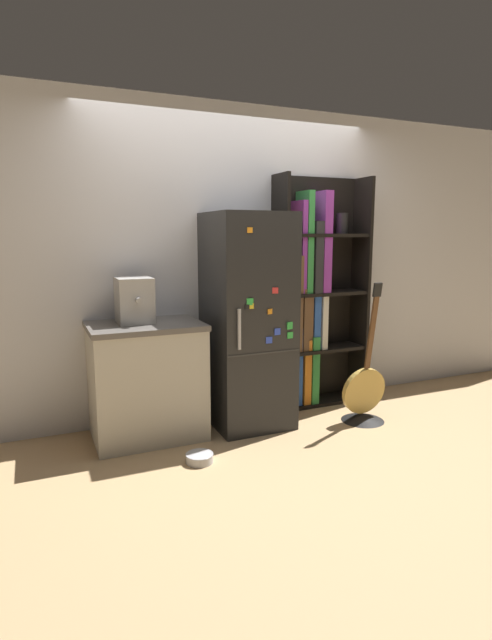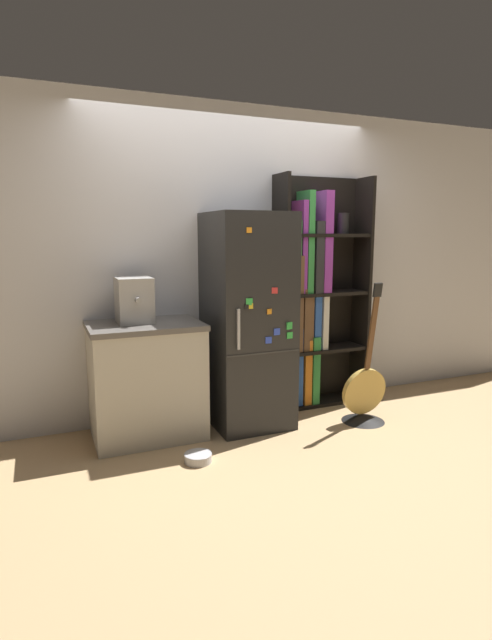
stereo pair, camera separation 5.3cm
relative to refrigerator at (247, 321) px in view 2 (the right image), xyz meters
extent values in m
plane|color=tan|center=(0.00, -0.12, -0.85)|extent=(16.00, 16.00, 0.00)
cube|color=silver|center=(0.00, 0.35, 0.45)|extent=(8.00, 0.05, 2.60)
cube|color=black|center=(0.00, 0.00, 0.00)|extent=(0.61, 0.65, 1.71)
cube|color=#333333|center=(0.00, -0.33, -0.20)|extent=(0.60, 0.01, 0.01)
cube|color=#B2B2B7|center=(-0.21, -0.34, 0.00)|extent=(0.02, 0.02, 0.30)
cube|color=orange|center=(0.04, -0.33, 0.12)|extent=(0.04, 0.01, 0.04)
cube|color=yellow|center=(-0.12, -0.33, 0.17)|extent=(0.04, 0.01, 0.04)
cube|color=blue|center=(0.10, -0.33, -0.04)|extent=(0.05, 0.01, 0.05)
cube|color=green|center=(0.21, -0.33, -0.08)|extent=(0.05, 0.01, 0.05)
cube|color=green|center=(-0.12, -0.33, 0.20)|extent=(0.05, 0.01, 0.05)
cube|color=black|center=(-0.15, -0.33, 0.16)|extent=(0.03, 0.01, 0.03)
cube|color=green|center=(0.21, -0.33, 0.00)|extent=(0.06, 0.02, 0.06)
cube|color=orange|center=(-0.13, -0.33, 0.71)|extent=(0.04, 0.01, 0.04)
cube|color=red|center=(0.08, -0.33, 0.27)|extent=(0.05, 0.02, 0.04)
cube|color=blue|center=(0.03, -0.33, -0.10)|extent=(0.05, 0.01, 0.05)
cube|color=black|center=(0.38, 0.18, 0.17)|extent=(0.03, 0.30, 2.04)
cube|color=black|center=(1.21, 0.18, 0.17)|extent=(0.03, 0.30, 2.04)
cube|color=black|center=(0.80, 0.31, 0.17)|extent=(0.86, 0.03, 2.04)
cube|color=black|center=(0.80, 0.18, -0.84)|extent=(0.80, 0.27, 0.03)
cube|color=black|center=(0.80, 0.18, -0.34)|extent=(0.80, 0.27, 0.03)
cube|color=black|center=(0.80, 0.18, 0.17)|extent=(0.80, 0.27, 0.03)
cube|color=black|center=(0.80, 0.18, 0.68)|extent=(0.80, 0.27, 0.03)
cube|color=orange|center=(0.44, 0.18, -0.55)|extent=(0.07, 0.25, 0.54)
cube|color=#2D59B2|center=(0.53, 0.18, -0.47)|extent=(0.08, 0.21, 0.70)
cube|color=orange|center=(0.62, 0.17, -0.53)|extent=(0.07, 0.21, 0.59)
cube|color=#338C3F|center=(0.70, 0.18, -0.52)|extent=(0.07, 0.24, 0.61)
cube|color=#2D59B2|center=(0.43, 0.18, 0.06)|extent=(0.05, 0.22, 0.78)
cube|color=#262628|center=(0.49, 0.18, -0.05)|extent=(0.04, 0.23, 0.56)
cube|color=brown|center=(0.53, 0.18, 0.09)|extent=(0.04, 0.22, 0.84)
cube|color=brown|center=(0.60, 0.18, -0.05)|extent=(0.06, 0.22, 0.55)
cube|color=brown|center=(0.65, 0.18, 0.09)|extent=(0.04, 0.20, 0.85)
cube|color=#2D59B2|center=(0.71, 0.19, 0.10)|extent=(0.07, 0.22, 0.87)
cube|color=silver|center=(0.78, 0.17, 0.09)|extent=(0.06, 0.21, 0.84)
cube|color=gold|center=(0.43, 0.17, 0.50)|extent=(0.05, 0.23, 0.63)
cube|color=#338C3F|center=(0.50, 0.19, 0.49)|extent=(0.05, 0.24, 0.62)
cube|color=purple|center=(0.56, 0.18, 0.57)|extent=(0.05, 0.22, 0.79)
cube|color=#338C3F|center=(0.62, 0.18, 0.62)|extent=(0.06, 0.25, 0.87)
cube|color=#262628|center=(0.70, 0.17, 0.49)|extent=(0.08, 0.24, 0.62)
cube|color=purple|center=(0.79, 0.17, 0.62)|extent=(0.08, 0.24, 0.87)
cylinder|color=black|center=(1.00, 0.18, 0.78)|extent=(0.10, 0.10, 0.18)
cube|color=#BCB7A8|center=(-0.82, 0.03, -0.43)|extent=(0.82, 0.59, 0.85)
cube|color=#5B5651|center=(-0.82, 0.03, 0.01)|extent=(0.84, 0.61, 0.04)
cube|color=#A5A39E|center=(-0.88, 0.09, 0.20)|extent=(0.26, 0.27, 0.34)
cylinder|color=#A5A39E|center=(-0.88, -0.08, 0.22)|extent=(0.04, 0.06, 0.04)
cone|color=black|center=(0.90, -0.37, -0.82)|extent=(0.36, 0.36, 0.06)
cylinder|color=gold|center=(0.90, -0.37, -0.60)|extent=(0.40, 0.10, 0.40)
cube|color=brown|center=(0.90, -0.44, -0.09)|extent=(0.04, 0.10, 0.60)
cube|color=black|center=(0.90, -0.48, 0.26)|extent=(0.07, 0.04, 0.11)
cylinder|color=#B7B7BC|center=(-0.60, -0.56, -0.82)|extent=(0.19, 0.19, 0.06)
torus|color=#B7B7BC|center=(-0.60, -0.56, -0.80)|extent=(0.19, 0.19, 0.01)
camera|label=1|loc=(-1.58, -3.62, 0.69)|focal=28.00mm
camera|label=2|loc=(-1.53, -3.65, 0.69)|focal=28.00mm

